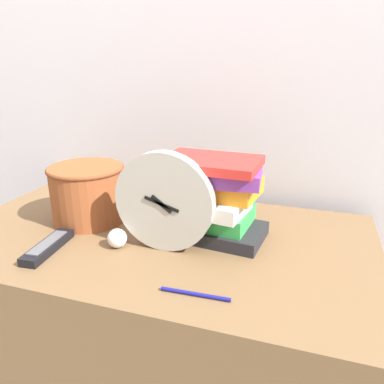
{
  "coord_description": "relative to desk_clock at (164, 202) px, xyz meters",
  "views": [
    {
      "loc": [
        0.36,
        -0.5,
        1.19
      ],
      "look_at": [
        0.1,
        0.3,
        0.89
      ],
      "focal_mm": 35.0,
      "sensor_mm": 36.0,
      "label": 1
    }
  ],
  "objects": [
    {
      "name": "wall_back",
      "position": [
        -0.05,
        0.44,
        0.32
      ],
      "size": [
        6.0,
        0.04,
        2.4
      ],
      "color": "silver",
      "rests_on": "ground_plane"
    },
    {
      "name": "desk",
      "position": [
        -0.05,
        0.06,
        -0.5
      ],
      "size": [
        1.1,
        0.62,
        0.76
      ],
      "color": "brown",
      "rests_on": "ground_plane"
    },
    {
      "name": "desk_clock",
      "position": [
        0.0,
        0.0,
        0.0
      ],
      "size": [
        0.24,
        0.03,
        0.24
      ],
      "color": "#B7B2A8",
      "rests_on": "desk"
    },
    {
      "name": "book_stack",
      "position": [
        0.09,
        0.1,
        -0.01
      ],
      "size": [
        0.26,
        0.19,
        0.21
      ],
      "color": "#232328",
      "rests_on": "desk"
    },
    {
      "name": "basket",
      "position": [
        -0.27,
        0.09,
        -0.04
      ],
      "size": [
        0.21,
        0.21,
        0.16
      ],
      "color": "#994C28",
      "rests_on": "desk"
    },
    {
      "name": "tv_remote",
      "position": [
        -0.26,
        -0.1,
        -0.11
      ],
      "size": [
        0.06,
        0.17,
        0.02
      ],
      "color": "black",
      "rests_on": "desk"
    },
    {
      "name": "crumpled_paper_ball",
      "position": [
        -0.11,
        -0.03,
        -0.1
      ],
      "size": [
        0.05,
        0.05,
        0.05
      ],
      "color": "white",
      "rests_on": "desk"
    },
    {
      "name": "pen",
      "position": [
        0.13,
        -0.16,
        -0.12
      ],
      "size": [
        0.14,
        0.01,
        0.01
      ],
      "color": "navy",
      "rests_on": "desk"
    }
  ]
}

